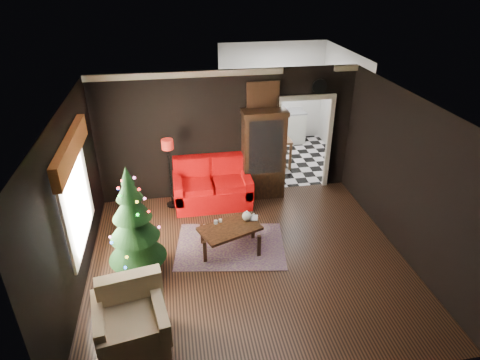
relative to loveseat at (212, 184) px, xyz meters
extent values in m
plane|color=black|center=(0.40, -2.05, -0.50)|extent=(5.50, 5.50, 0.00)
plane|color=white|center=(0.40, -2.05, 2.30)|extent=(5.50, 5.50, 0.00)
plane|color=black|center=(0.40, 0.45, 0.90)|extent=(5.50, 0.00, 5.50)
plane|color=black|center=(0.40, -4.55, 0.90)|extent=(5.50, 0.00, 5.50)
plane|color=black|center=(-2.35, -2.05, 0.90)|extent=(0.00, 5.50, 5.50)
plane|color=black|center=(3.15, -2.05, 0.90)|extent=(0.00, 5.50, 5.50)
cube|color=white|center=(-2.31, -1.85, 0.95)|extent=(0.05, 1.60, 1.40)
cube|color=brown|center=(-2.23, -1.85, 1.77)|extent=(0.12, 2.10, 0.35)
plane|color=silver|center=(2.10, 1.95, -0.50)|extent=(3.00, 3.00, 0.00)
cube|color=white|center=(2.10, 3.40, 1.20)|extent=(0.70, 0.06, 0.70)
cube|color=#5C3852|center=(0.15, -1.57, -0.49)|extent=(2.17, 1.72, 0.01)
cylinder|color=white|center=(-0.10, -1.50, 0.01)|extent=(0.09, 0.09, 0.06)
cylinder|color=white|center=(-0.01, -1.45, 0.01)|extent=(0.07, 0.07, 0.05)
imported|color=gray|center=(0.54, -1.42, 0.08)|extent=(0.14, 0.05, 0.19)
cylinder|color=white|center=(2.35, 0.40, 1.88)|extent=(0.32, 0.32, 0.06)
cube|color=#BB7751|center=(1.15, 0.41, 1.75)|extent=(0.62, 0.05, 0.52)
cube|color=white|center=(2.10, 3.15, -0.05)|extent=(1.80, 0.60, 0.90)
camera|label=1|loc=(-0.73, -7.72, 4.18)|focal=30.91mm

